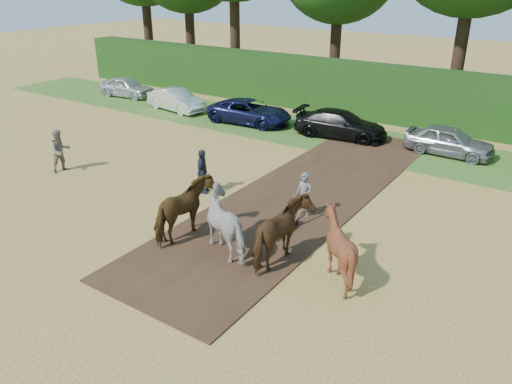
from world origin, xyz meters
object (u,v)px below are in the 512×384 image
(spectator_near, at_px, (60,151))
(plough_team, at_px, (258,227))
(parked_cars, at_px, (423,140))
(spectator_far, at_px, (202,172))

(spectator_near, distance_m, plough_team, 10.61)
(plough_team, bearing_deg, spectator_near, 174.13)
(parked_cars, bearing_deg, spectator_near, -138.20)
(spectator_far, height_order, plough_team, plough_team)
(spectator_far, bearing_deg, plough_team, -147.66)
(spectator_near, relative_size, spectator_far, 1.05)
(parked_cars, bearing_deg, spectator_far, -121.56)
(plough_team, relative_size, parked_cars, 0.15)
(spectator_near, height_order, parked_cars, spectator_near)
(spectator_far, bearing_deg, parked_cars, -57.42)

